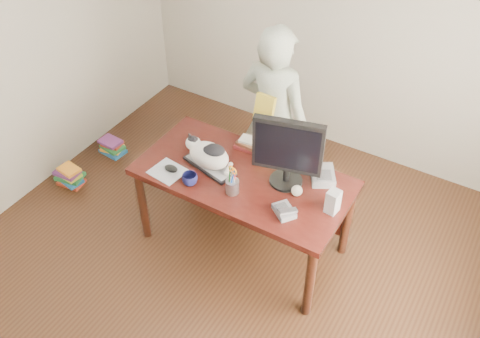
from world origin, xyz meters
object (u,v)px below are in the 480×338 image
Objects in this scene: desk at (249,184)px; speaker at (333,202)px; keyboard at (210,166)px; mouse at (171,169)px; baseball at (297,191)px; person at (274,120)px; book_pile_b at (112,147)px; cat at (208,154)px; monitor at (288,150)px; calculator at (323,175)px; coffee_mug at (190,179)px; book_pile_a at (70,176)px; pen_cup at (232,185)px; book_stack at (250,144)px; phone at (285,211)px.

desk is 8.89× the size of speaker.
desk is at bearing 39.02° from keyboard.
mouse reaches higher than desk.
desk is at bearing 171.68° from baseball.
person reaches higher than baseball.
desk is 1.82m from book_pile_b.
book_pile_b is (-1.44, 0.40, -0.80)m from cat.
keyboard is 0.81× the size of monitor.
coffee_mug is at bearing -175.90° from calculator.
calculator is at bearing 11.68° from book_pile_a.
person is 1.83m from book_pile_b.
keyboard is at bearing 5.82° from book_pile_a.
book_pile_a is at bearing -179.86° from pen_cup.
desk is at bearing 169.97° from calculator.
mouse is at bearing -125.85° from keyboard.
baseball is at bearing -28.53° from book_stack.
baseball reaches higher than keyboard.
book_pile_a is at bearing -174.30° from mouse.
cat reaches higher than baseball.
coffee_mug reaches higher than phone.
coffee_mug is 0.52× the size of book_stack.
person is (-0.11, 0.82, 0.02)m from pen_cup.
cat is 2.34× the size of speaker.
cat is at bearing 177.62° from monitor.
phone is at bearing 125.14° from person.
phone is at bearing 2.18° from keyboard.
monitor is 0.57m from book_stack.
pen_cup reaches higher than mouse.
mouse is 0.95m from person.
keyboard is at bearing -174.74° from baseball.
book_stack is (0.36, 0.55, 0.01)m from mouse.
phone is at bearing -31.62° from desk.
speaker reaches higher than book_pile_b.
cat is 0.70m from person.
book_stack is (-0.43, 0.23, -0.28)m from monitor.
book_pile_a is (-1.46, 0.08, -0.71)m from coffee_mug.
monitor is 0.71m from person.
book_pile_a is at bearing -174.36° from baseball.
mouse is at bearing -175.45° from pen_cup.
speaker is 0.82× the size of book_stack.
speaker reaches higher than calculator.
keyboard is 3.82× the size of mouse.
book_stack is at bearing 17.45° from book_pile_a.
pen_cup is at bearing -166.93° from calculator.
calculator is (0.52, 0.19, 0.18)m from desk.
monitor is at bearing 0.37° from desk.
baseball is at bearing 27.41° from pen_cup.
book_stack is at bearing 63.94° from mouse.
mouse is 0.65m from book_stack.
coffee_mug reaches higher than calculator.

